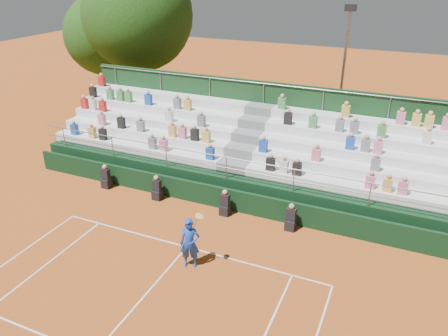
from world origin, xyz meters
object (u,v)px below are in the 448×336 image
at_px(tree_east, 138,16).
at_px(floodlight_mast, 344,65).
at_px(tennis_player, 190,243).
at_px(tree_west, 105,35).

bearing_deg(tree_east, floodlight_mast, 2.26).
bearing_deg(floodlight_mast, tree_east, -177.74).
bearing_deg(floodlight_mast, tennis_player, -99.91).
height_order(tennis_player, floodlight_mast, floodlight_mast).
distance_m(tennis_player, tree_east, 18.09).
height_order(tree_west, tree_east, tree_east).
relative_size(tree_west, floodlight_mast, 1.02).
height_order(tree_west, floodlight_mast, tree_west).
distance_m(tree_west, floodlight_mast, 16.40).
xyz_separation_m(tennis_player, floodlight_mast, (2.45, 14.00, 3.59)).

